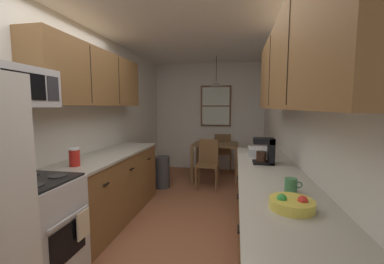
{
  "coord_description": "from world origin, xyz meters",
  "views": [
    {
      "loc": [
        0.66,
        -2.17,
        1.52
      ],
      "look_at": [
        -0.02,
        1.49,
        1.13
      ],
      "focal_mm": 22.42,
      "sensor_mm": 36.0,
      "label": 1
    }
  ],
  "objects_px": {
    "coffee_maker": "(266,150)",
    "dish_rack": "(260,152)",
    "microwave_over_range": "(12,87)",
    "dining_chair_far": "(222,151)",
    "dining_chair_near": "(208,161)",
    "storage_canister": "(74,157)",
    "fruit_bowl": "(292,203)",
    "stove_range": "(35,232)",
    "trash_bin": "(162,172)",
    "dining_table": "(215,150)",
    "mug_by_coffeemaker": "(291,185)",
    "table_serving_bowl": "(214,142)"
  },
  "relations": [
    {
      "from": "table_serving_bowl",
      "to": "storage_canister",
      "type": "bearing_deg",
      "value": -112.87
    },
    {
      "from": "trash_bin",
      "to": "dish_rack",
      "type": "height_order",
      "value": "dish_rack"
    },
    {
      "from": "fruit_bowl",
      "to": "coffee_maker",
      "type": "bearing_deg",
      "value": 90.65
    },
    {
      "from": "coffee_maker",
      "to": "dish_rack",
      "type": "relative_size",
      "value": 0.83
    },
    {
      "from": "microwave_over_range",
      "to": "table_serving_bowl",
      "type": "distance_m",
      "value": 3.76
    },
    {
      "from": "stove_range",
      "to": "fruit_bowl",
      "type": "height_order",
      "value": "stove_range"
    },
    {
      "from": "trash_bin",
      "to": "coffee_maker",
      "type": "distance_m",
      "value": 2.42
    },
    {
      "from": "dining_table",
      "to": "microwave_over_range",
      "type": "bearing_deg",
      "value": -112.05
    },
    {
      "from": "dining_chair_far",
      "to": "coffee_maker",
      "type": "relative_size",
      "value": 3.2
    },
    {
      "from": "dining_chair_near",
      "to": "dish_rack",
      "type": "xyz_separation_m",
      "value": [
        0.81,
        -1.31,
        0.45
      ]
    },
    {
      "from": "microwave_over_range",
      "to": "storage_canister",
      "type": "distance_m",
      "value": 0.89
    },
    {
      "from": "microwave_over_range",
      "to": "trash_bin",
      "type": "relative_size",
      "value": 1.08
    },
    {
      "from": "dining_chair_far",
      "to": "table_serving_bowl",
      "type": "xyz_separation_m",
      "value": [
        -0.15,
        -0.5,
        0.28
      ]
    },
    {
      "from": "dining_table",
      "to": "dining_chair_far",
      "type": "bearing_deg",
      "value": 79.44
    },
    {
      "from": "microwave_over_range",
      "to": "dining_chair_far",
      "type": "relative_size",
      "value": 0.7
    },
    {
      "from": "dining_chair_near",
      "to": "coffee_maker",
      "type": "relative_size",
      "value": 3.2
    },
    {
      "from": "fruit_bowl",
      "to": "mug_by_coffeemaker",
      "type": "bearing_deg",
      "value": 78.75
    },
    {
      "from": "mug_by_coffeemaker",
      "to": "stove_range",
      "type": "bearing_deg",
      "value": -175.66
    },
    {
      "from": "dish_rack",
      "to": "mug_by_coffeemaker",
      "type": "bearing_deg",
      "value": -85.6
    },
    {
      "from": "dining_chair_far",
      "to": "fruit_bowl",
      "type": "bearing_deg",
      "value": -80.93
    },
    {
      "from": "dining_chair_near",
      "to": "mug_by_coffeemaker",
      "type": "xyz_separation_m",
      "value": [
        0.91,
        -2.61,
        0.45
      ]
    },
    {
      "from": "mug_by_coffeemaker",
      "to": "fruit_bowl",
      "type": "distance_m",
      "value": 0.32
    },
    {
      "from": "dining_chair_near",
      "to": "table_serving_bowl",
      "type": "distance_m",
      "value": 0.71
    },
    {
      "from": "dining_chair_far",
      "to": "microwave_over_range",
      "type": "bearing_deg",
      "value": -110.46
    },
    {
      "from": "trash_bin",
      "to": "coffee_maker",
      "type": "height_order",
      "value": "coffee_maker"
    },
    {
      "from": "microwave_over_range",
      "to": "storage_canister",
      "type": "xyz_separation_m",
      "value": [
        0.11,
        0.55,
        -0.68
      ]
    },
    {
      "from": "table_serving_bowl",
      "to": "coffee_maker",
      "type": "bearing_deg",
      "value": -71.85
    },
    {
      "from": "storage_canister",
      "to": "mug_by_coffeemaker",
      "type": "relative_size",
      "value": 1.51
    },
    {
      "from": "storage_canister",
      "to": "fruit_bowl",
      "type": "height_order",
      "value": "storage_canister"
    },
    {
      "from": "dining_chair_near",
      "to": "storage_canister",
      "type": "bearing_deg",
      "value": -117.49
    },
    {
      "from": "microwave_over_range",
      "to": "coffee_maker",
      "type": "relative_size",
      "value": 2.24
    },
    {
      "from": "fruit_bowl",
      "to": "dish_rack",
      "type": "distance_m",
      "value": 1.61
    },
    {
      "from": "dining_table",
      "to": "mug_by_coffeemaker",
      "type": "height_order",
      "value": "mug_by_coffeemaker"
    },
    {
      "from": "dining_table",
      "to": "mug_by_coffeemaker",
      "type": "xyz_separation_m",
      "value": [
        0.82,
        -3.18,
        0.33
      ]
    },
    {
      "from": "microwave_over_range",
      "to": "dining_chair_far",
      "type": "height_order",
      "value": "microwave_over_range"
    },
    {
      "from": "dining_table",
      "to": "table_serving_bowl",
      "type": "height_order",
      "value": "table_serving_bowl"
    },
    {
      "from": "stove_range",
      "to": "microwave_over_range",
      "type": "height_order",
      "value": "microwave_over_range"
    },
    {
      "from": "stove_range",
      "to": "microwave_over_range",
      "type": "distance_m",
      "value": 1.21
    },
    {
      "from": "dining_chair_far",
      "to": "dining_chair_near",
      "type": "bearing_deg",
      "value": -99.95
    },
    {
      "from": "storage_canister",
      "to": "table_serving_bowl",
      "type": "relative_size",
      "value": 1.03
    },
    {
      "from": "dining_table",
      "to": "dish_rack",
      "type": "bearing_deg",
      "value": -69.07
    },
    {
      "from": "microwave_over_range",
      "to": "mug_by_coffeemaker",
      "type": "relative_size",
      "value": 5.04
    },
    {
      "from": "coffee_maker",
      "to": "mug_by_coffeemaker",
      "type": "height_order",
      "value": "coffee_maker"
    },
    {
      "from": "stove_range",
      "to": "dining_table",
      "type": "distance_m",
      "value": 3.56
    },
    {
      "from": "mug_by_coffeemaker",
      "to": "fruit_bowl",
      "type": "height_order",
      "value": "mug_by_coffeemaker"
    },
    {
      "from": "mug_by_coffeemaker",
      "to": "table_serving_bowl",
      "type": "xyz_separation_m",
      "value": [
        -0.86,
        3.25,
        -0.17
      ]
    },
    {
      "from": "microwave_over_range",
      "to": "trash_bin",
      "type": "distance_m",
      "value": 2.97
    },
    {
      "from": "dish_rack",
      "to": "table_serving_bowl",
      "type": "bearing_deg",
      "value": 111.18
    },
    {
      "from": "stove_range",
      "to": "coffee_maker",
      "type": "relative_size",
      "value": 3.91
    },
    {
      "from": "dining_table",
      "to": "storage_canister",
      "type": "xyz_separation_m",
      "value": [
        -1.24,
        -2.78,
        0.37
      ]
    }
  ]
}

